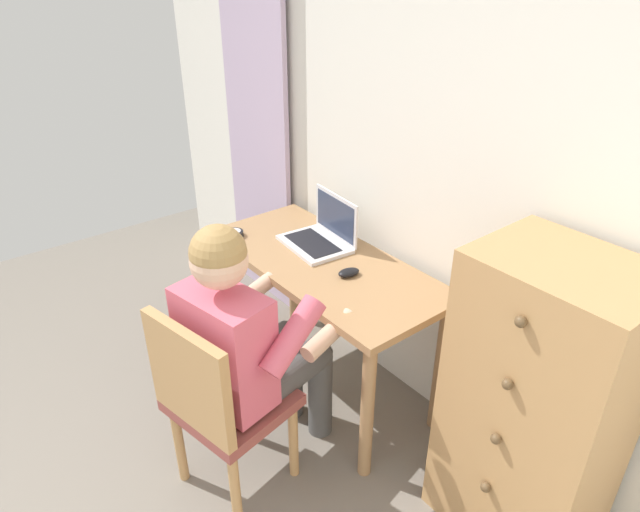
{
  "coord_description": "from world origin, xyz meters",
  "views": [
    {
      "loc": [
        1.31,
        0.46,
        1.96
      ],
      "look_at": [
        -0.31,
        1.75,
        0.82
      ],
      "focal_mm": 31.01,
      "sensor_mm": 36.0,
      "label": 1
    }
  ],
  "objects_px": {
    "chair": "(217,400)",
    "laptop": "(322,234)",
    "dresser": "(535,408)",
    "desk_clock": "(234,234)",
    "desk": "(323,281)",
    "computer_mouse": "(349,272)",
    "person_seated": "(250,339)"
  },
  "relations": [
    {
      "from": "computer_mouse",
      "to": "desk_clock",
      "type": "xyz_separation_m",
      "value": [
        -0.65,
        -0.19,
        -0.0
      ]
    },
    {
      "from": "desk",
      "to": "laptop",
      "type": "height_order",
      "value": "laptop"
    },
    {
      "from": "person_seated",
      "to": "dresser",
      "type": "bearing_deg",
      "value": 36.07
    },
    {
      "from": "dresser",
      "to": "desk_clock",
      "type": "height_order",
      "value": "dresser"
    },
    {
      "from": "computer_mouse",
      "to": "chair",
      "type": "bearing_deg",
      "value": -73.14
    },
    {
      "from": "desk",
      "to": "chair",
      "type": "distance_m",
      "value": 0.77
    },
    {
      "from": "chair",
      "to": "laptop",
      "type": "bearing_deg",
      "value": 115.61
    },
    {
      "from": "dresser",
      "to": "desk_clock",
      "type": "distance_m",
      "value": 1.58
    },
    {
      "from": "dresser",
      "to": "person_seated",
      "type": "bearing_deg",
      "value": -143.93
    },
    {
      "from": "chair",
      "to": "computer_mouse",
      "type": "bearing_deg",
      "value": 96.36
    },
    {
      "from": "dresser",
      "to": "computer_mouse",
      "type": "height_order",
      "value": "dresser"
    },
    {
      "from": "desk_clock",
      "to": "desk",
      "type": "bearing_deg",
      "value": 22.36
    },
    {
      "from": "desk",
      "to": "chair",
      "type": "bearing_deg",
      "value": -70.43
    },
    {
      "from": "desk",
      "to": "dresser",
      "type": "distance_m",
      "value": 1.08
    },
    {
      "from": "chair",
      "to": "desk_clock",
      "type": "height_order",
      "value": "chair"
    },
    {
      "from": "dresser",
      "to": "desk_clock",
      "type": "relative_size",
      "value": 12.86
    },
    {
      "from": "desk",
      "to": "dresser",
      "type": "height_order",
      "value": "dresser"
    },
    {
      "from": "desk",
      "to": "computer_mouse",
      "type": "relative_size",
      "value": 12.31
    },
    {
      "from": "desk",
      "to": "dresser",
      "type": "relative_size",
      "value": 1.06
    },
    {
      "from": "laptop",
      "to": "chair",
      "type": "bearing_deg",
      "value": -64.39
    },
    {
      "from": "chair",
      "to": "laptop",
      "type": "distance_m",
      "value": 0.95
    },
    {
      "from": "person_seated",
      "to": "laptop",
      "type": "xyz_separation_m",
      "value": [
        -0.36,
        0.64,
        0.11
      ]
    },
    {
      "from": "dresser",
      "to": "laptop",
      "type": "height_order",
      "value": "dresser"
    },
    {
      "from": "chair",
      "to": "person_seated",
      "type": "height_order",
      "value": "person_seated"
    },
    {
      "from": "computer_mouse",
      "to": "desk_clock",
      "type": "height_order",
      "value": "computer_mouse"
    },
    {
      "from": "desk",
      "to": "person_seated",
      "type": "xyz_separation_m",
      "value": [
        0.22,
        -0.54,
        0.05
      ]
    },
    {
      "from": "dresser",
      "to": "computer_mouse",
      "type": "distance_m",
      "value": 0.92
    },
    {
      "from": "desk",
      "to": "computer_mouse",
      "type": "bearing_deg",
      "value": 0.22
    },
    {
      "from": "dresser",
      "to": "computer_mouse",
      "type": "xyz_separation_m",
      "value": [
        -0.9,
        -0.08,
        0.16
      ]
    },
    {
      "from": "desk",
      "to": "laptop",
      "type": "bearing_deg",
      "value": 144.24
    },
    {
      "from": "chair",
      "to": "desk",
      "type": "bearing_deg",
      "value": 109.57
    },
    {
      "from": "desk",
      "to": "laptop",
      "type": "distance_m",
      "value": 0.23
    }
  ]
}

